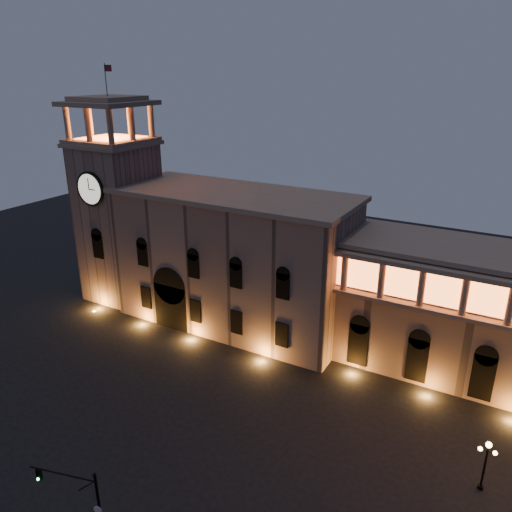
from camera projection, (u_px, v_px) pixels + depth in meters
The scene contains 5 objects.
ground at pixel (134, 418), 48.35m from camera, with size 160.00×160.00×0.00m, color black.
government_building at pixel (234, 259), 64.09m from camera, with size 30.80×12.80×17.60m.
clock_tower at pixel (119, 214), 70.51m from camera, with size 9.80×9.80×32.40m.
traffic_light at pixel (88, 510), 33.63m from camera, with size 5.14×1.58×7.23m.
street_lamp_near at pixel (486, 461), 39.23m from camera, with size 1.59×0.47×4.59m.
Camera 1 is at (29.95, -28.72, 31.69)m, focal length 35.00 mm.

